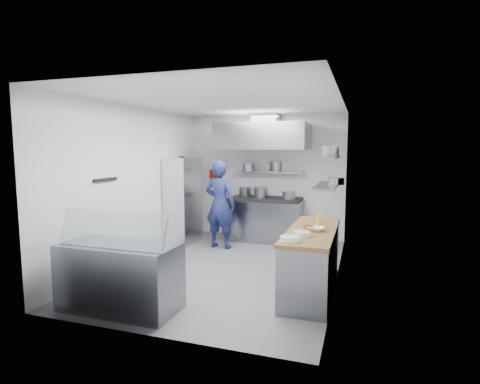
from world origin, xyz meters
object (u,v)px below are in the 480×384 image
(gas_range, at_px, (265,220))
(display_case, at_px, (120,277))
(wire_rack, at_px, (183,201))
(chef, at_px, (220,204))

(gas_range, distance_m, display_case, 4.19)
(wire_rack, bearing_deg, display_case, -76.82)
(wire_rack, relative_size, display_case, 1.23)
(chef, distance_m, display_case, 3.25)
(gas_range, distance_m, wire_rack, 1.87)
(gas_range, height_order, chef, chef)
(chef, bearing_deg, wire_rack, 0.02)
(gas_range, relative_size, wire_rack, 0.86)
(gas_range, xyz_separation_m, chef, (-0.73, -0.89, 0.46))
(gas_range, height_order, display_case, gas_range)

